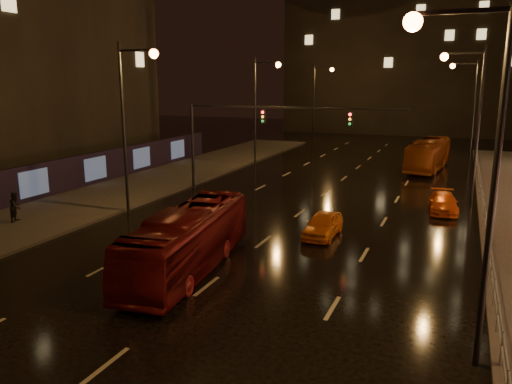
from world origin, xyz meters
TOP-DOWN VIEW (x-y plane):
  - ground at (0.00, 20.00)m, footprint 140.00×140.00m
  - sidewalk_left at (-13.50, 15.00)m, footprint 7.00×70.00m
  - building_distant at (4.00, 72.00)m, footprint 44.00×16.00m
  - hoarding_left at (-17.20, 12.00)m, footprint 0.30×46.00m
  - traffic_signal at (-5.06, 20.00)m, footprint 15.31×0.32m
  - streetlight_right at (8.92, 2.00)m, footprint 2.64×0.50m
  - railing_right at (10.20, 18.00)m, footprint 0.05×56.00m
  - bus_red at (-1.50, 5.26)m, footprint 3.39×9.72m
  - bus_curb at (6.05, 35.06)m, footprint 3.39×10.00m
  - taxi_near at (2.49, 12.00)m, footprint 1.50×3.67m
  - taxi_far at (8.00, 19.68)m, footprint 1.96×4.05m
  - pedestrian_b at (-13.94, 7.71)m, footprint 0.86×0.97m

SIDE VIEW (x-z plane):
  - ground at x=0.00m, z-range 0.00..0.00m
  - sidewalk_left at x=-13.50m, z-range 0.00..0.15m
  - taxi_far at x=8.00m, z-range 0.00..1.14m
  - taxi_near at x=2.49m, z-range 0.00..1.25m
  - railing_right at x=10.20m, z-range 0.40..1.40m
  - pedestrian_b at x=-13.94m, z-range 0.15..1.81m
  - hoarding_left at x=-17.20m, z-range 0.00..2.50m
  - bus_red at x=-1.50m, z-range 0.00..2.65m
  - bus_curb at x=6.05m, z-range 0.00..2.73m
  - traffic_signal at x=-5.06m, z-range 1.64..7.84m
  - streetlight_right at x=8.92m, z-range 1.43..11.43m
  - building_distant at x=4.00m, z-range 0.00..36.00m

